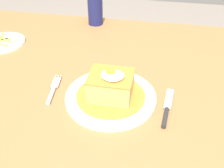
% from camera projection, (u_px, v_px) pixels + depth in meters
% --- Properties ---
extents(dining_table, '(1.32, 0.93, 0.76)m').
position_uv_depth(dining_table, '(107.00, 99.00, 0.94)').
color(dining_table, olive).
rests_on(dining_table, ground_plane).
extents(main_plate, '(0.27, 0.27, 0.02)m').
position_uv_depth(main_plate, '(111.00, 96.00, 0.77)').
color(main_plate, white).
rests_on(main_plate, dining_table).
extents(sandwich_meal, '(0.20, 0.20, 0.10)m').
position_uv_depth(sandwich_meal, '(111.00, 87.00, 0.75)').
color(sandwich_meal, orange).
rests_on(sandwich_meal, main_plate).
extents(fork, '(0.03, 0.14, 0.01)m').
position_uv_depth(fork, '(53.00, 91.00, 0.79)').
color(fork, silver).
rests_on(fork, dining_table).
extents(knife, '(0.03, 0.17, 0.01)m').
position_uv_depth(knife, '(166.00, 112.00, 0.72)').
color(knife, '#262628').
rests_on(knife, dining_table).
extents(soda_can, '(0.07, 0.07, 0.12)m').
position_uv_depth(soda_can, '(95.00, 11.00, 1.17)').
color(soda_can, '#191E51').
rests_on(soda_can, dining_table).
extents(side_plate_fries, '(0.17, 0.17, 0.02)m').
position_uv_depth(side_plate_fries, '(3.00, 42.00, 1.05)').
color(side_plate_fries, white).
rests_on(side_plate_fries, dining_table).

